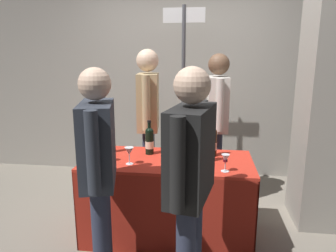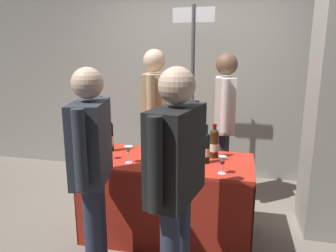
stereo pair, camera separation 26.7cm
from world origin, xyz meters
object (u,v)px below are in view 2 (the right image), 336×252
flower_vase (173,144)px  taster_foreground_right (176,172)px  display_bottle_0 (214,143)px  wine_glass_near_vendor (109,150)px  wine_glass_mid (128,150)px  booth_signpost (192,84)px  featured_wine_bottle (151,140)px  wine_glass_near_taster (222,161)px  vendor_presenter (225,117)px  tasting_table (168,183)px

flower_vase → taster_foreground_right: size_ratio=0.24×
display_bottle_0 → taster_foreground_right: taster_foreground_right is taller
wine_glass_near_vendor → flower_vase: size_ratio=0.31×
display_bottle_0 → wine_glass_mid: (-0.69, -0.31, -0.03)m
wine_glass_near_vendor → booth_signpost: (0.55, 1.16, 0.48)m
featured_wine_bottle → wine_glass_mid: bearing=-111.8°
wine_glass_near_vendor → wine_glass_near_taster: wine_glass_near_taster is taller
wine_glass_near_vendor → taster_foreground_right: (0.74, -0.71, 0.13)m
flower_vase → booth_signpost: size_ratio=0.18×
wine_glass_near_vendor → vendor_presenter: (0.94, 0.89, 0.16)m
taster_foreground_right → wine_glass_near_taster: bearing=-11.6°
tasting_table → vendor_presenter: bearing=60.9°
wine_glass_mid → featured_wine_bottle: bearing=68.2°
vendor_presenter → taster_foreground_right: vendor_presenter is taller
wine_glass_near_taster → booth_signpost: size_ratio=0.06×
tasting_table → booth_signpost: size_ratio=0.68×
wine_glass_near_taster → flower_vase: size_ratio=0.36×
wine_glass_mid → taster_foreground_right: (0.55, -0.66, 0.10)m
vendor_presenter → tasting_table: bearing=-32.0°
display_bottle_0 → wine_glass_near_taster: 0.39m
taster_foreground_right → featured_wine_bottle: bearing=35.1°
vendor_presenter → taster_foreground_right: bearing=-10.0°
tasting_table → featured_wine_bottle: featured_wine_bottle is taller
wine_glass_near_taster → wine_glass_near_vendor: bearing=172.9°
vendor_presenter → booth_signpost: (-0.39, 0.26, 0.32)m
display_bottle_0 → taster_foreground_right: 0.98m
display_bottle_0 → wine_glass_mid: 0.76m
featured_wine_bottle → wine_glass_near_vendor: featured_wine_bottle is taller
wine_glass_near_vendor → vendor_presenter: bearing=43.5°
tasting_table → wine_glass_mid: wine_glass_mid is taller
tasting_table → featured_wine_bottle: size_ratio=4.65×
wine_glass_near_taster → vendor_presenter: bearing=92.4°
display_bottle_0 → wine_glass_near_vendor: bearing=-163.8°
featured_wine_bottle → tasting_table: bearing=-35.6°
tasting_table → wine_glass_near_taster: 0.63m
wine_glass_mid → vendor_presenter: 1.21m
flower_vase → wine_glass_near_taster: bearing=-34.3°
wine_glass_near_vendor → wine_glass_near_taster: (0.98, -0.12, 0.02)m
featured_wine_bottle → taster_foreground_right: size_ratio=0.20×
flower_vase → taster_foreground_right: bearing=-76.6°
flower_vase → wine_glass_mid: bearing=-144.4°
wine_glass_mid → booth_signpost: 1.34m
tasting_table → vendor_presenter: (0.44, 0.79, 0.48)m
vendor_presenter → booth_signpost: bearing=-126.8°
tasting_table → flower_vase: flower_vase is taller
flower_vase → vendor_presenter: 0.83m
featured_wine_bottle → display_bottle_0: size_ratio=1.04×
tasting_table → featured_wine_bottle: bearing=144.4°
featured_wine_bottle → vendor_presenter: 0.91m
display_bottle_0 → wine_glass_mid: bearing=-155.9°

